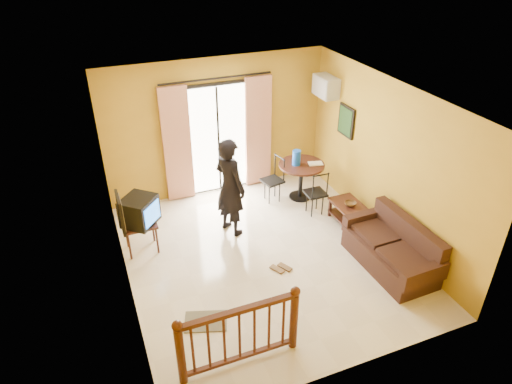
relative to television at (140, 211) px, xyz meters
name	(u,v)px	position (x,y,z in m)	size (l,w,h in m)	color
ground	(265,256)	(1.87, -0.96, -0.80)	(5.00, 5.00, 0.00)	beige
room_shell	(266,168)	(1.87, -0.96, 0.91)	(5.00, 5.00, 5.00)	white
balcony_door	(218,139)	(1.87, 1.48, 0.39)	(2.25, 0.14, 2.46)	black
tv_table	(140,227)	(-0.03, 0.00, -0.32)	(0.55, 0.46, 0.56)	black
television	(140,211)	(0.00, 0.00, 0.00)	(0.72, 0.72, 0.48)	black
picture_left	(121,213)	(-0.35, -1.16, 0.75)	(0.05, 0.42, 0.52)	black
dining_table	(301,171)	(3.30, 0.57, -0.19)	(0.92, 0.92, 0.77)	black
water_jug	(296,158)	(3.19, 0.59, 0.12)	(0.17, 0.17, 0.31)	blue
serving_tray	(316,164)	(3.56, 0.47, -0.02)	(0.28, 0.18, 0.02)	silver
dining_chairs	(292,206)	(3.00, 0.31, -0.80)	(1.01, 1.19, 0.95)	black
air_conditioner	(326,86)	(3.96, 0.99, 1.35)	(0.31, 0.60, 0.40)	silver
botanical_print	(346,121)	(4.08, 0.34, 0.85)	(0.05, 0.50, 0.60)	black
coffee_table	(351,213)	(3.72, -0.67, -0.53)	(0.50, 0.90, 0.40)	black
bowl	(350,204)	(3.72, -0.63, -0.36)	(0.22, 0.22, 0.07)	brown
sofa	(393,250)	(3.72, -1.95, -0.49)	(0.85, 1.75, 0.83)	#321A13
standing_person	(230,187)	(1.59, -0.01, 0.12)	(0.67, 0.44, 1.84)	black
stair_balustrade	(239,332)	(0.72, -2.86, -0.23)	(1.63, 0.13, 1.04)	#471E0F
doormat	(206,321)	(0.50, -2.02, -0.79)	(0.60, 0.40, 0.02)	#615D4E
sandals	(281,268)	(1.98, -1.37, -0.78)	(0.34, 0.27, 0.03)	brown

